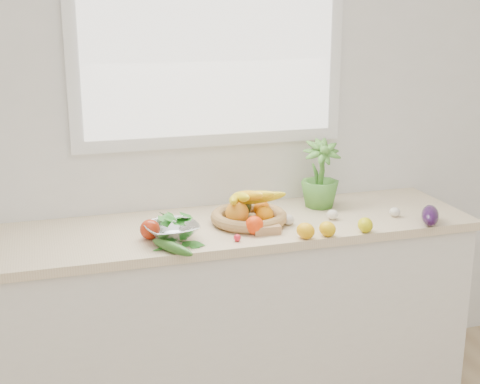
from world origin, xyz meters
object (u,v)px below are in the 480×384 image
object	(u,v)px
apple	(150,229)
cucumber	(172,247)
colander_with_spinach	(172,227)
potted_herb	(320,175)
fruit_basket	(248,212)
eggplant	(430,215)

from	to	relation	value
apple	cucumber	world-z (taller)	apple
apple	colander_with_spinach	size ratio (longest dim) A/B	0.34
potted_herb	fruit_basket	size ratio (longest dim) A/B	0.75
eggplant	potted_herb	distance (m)	0.55
cucumber	colander_with_spinach	distance (m)	0.15
apple	cucumber	size ratio (longest dim) A/B	0.36
eggplant	potted_herb	xyz separation A→B (m)	(-0.37, 0.39, 0.12)
cucumber	colander_with_spinach	world-z (taller)	colander_with_spinach
potted_herb	colander_with_spinach	size ratio (longest dim) A/B	1.32
colander_with_spinach	cucumber	bearing A→B (deg)	-100.58
potted_herb	fruit_basket	bearing A→B (deg)	-160.55
cucumber	potted_herb	size ratio (longest dim) A/B	0.72
eggplant	fruit_basket	distance (m)	0.81
apple	fruit_basket	size ratio (longest dim) A/B	0.19
apple	eggplant	world-z (taller)	apple
cucumber	fruit_basket	distance (m)	0.48
apple	potted_herb	size ratio (longest dim) A/B	0.26
eggplant	colander_with_spinach	size ratio (longest dim) A/B	0.80
cucumber	colander_with_spinach	size ratio (longest dim) A/B	0.95
fruit_basket	colander_with_spinach	size ratio (longest dim) A/B	1.76
potted_herb	colander_with_spinach	world-z (taller)	potted_herb
apple	fruit_basket	xyz separation A→B (m)	(0.46, 0.08, 0.01)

